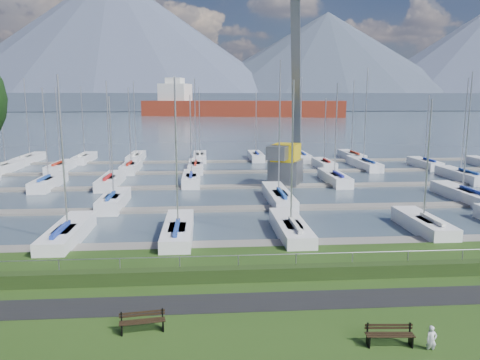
{
  "coord_description": "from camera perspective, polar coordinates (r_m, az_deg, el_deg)",
  "views": [
    {
      "loc": [
        -2.66,
        -22.87,
        9.2
      ],
      "look_at": [
        0.0,
        12.0,
        3.0
      ],
      "focal_mm": 35.0,
      "sensor_mm": 36.0,
      "label": 1
    }
  ],
  "objects": [
    {
      "name": "mountains",
      "position": [
        429.25,
        -3.11,
        15.05
      ],
      "size": [
        1190.0,
        360.0,
        115.0
      ],
      "color": "#3E4D5B",
      "rests_on": "water"
    },
    {
      "name": "cargo_ship_mid",
      "position": [
        239.26,
        -0.72,
        8.69
      ],
      "size": [
        102.66,
        44.44,
        21.5
      ],
      "rotation": [
        0.0,
        0.0,
        -0.27
      ],
      "color": "maroon",
      "rests_on": "water"
    },
    {
      "name": "bench_right",
      "position": [
        19.29,
        17.76,
        -17.54
      ],
      "size": [
        1.83,
        0.55,
        0.85
      ],
      "rotation": [
        0.0,
        0.0,
        -0.07
      ],
      "color": "black",
      "rests_on": "grass"
    },
    {
      "name": "fence",
      "position": [
        24.37,
        2.17,
        -9.12
      ],
      "size": [
        80.0,
        0.04,
        0.04
      ],
      "primitive_type": "cylinder",
      "rotation": [
        0.0,
        1.57,
        0.0
      ],
      "color": "gray",
      "rests_on": "grass"
    },
    {
      "name": "crane",
      "position": [
        52.18,
        5.91,
        5.74
      ],
      "size": [
        6.23,
        13.47,
        22.35
      ],
      "rotation": [
        0.0,
        0.0,
        -0.42
      ],
      "color": "#5B5E63",
      "rests_on": "water"
    },
    {
      "name": "person",
      "position": [
        19.42,
        22.33,
        -17.22
      ],
      "size": [
        0.4,
        0.26,
        1.09
      ],
      "primitive_type": "imported",
      "rotation": [
        0.0,
        0.0,
        0.01
      ],
      "color": "silver",
      "rests_on": "grass"
    },
    {
      "name": "path",
      "position": [
        22.05,
        3.06,
        -14.59
      ],
      "size": [
        160.0,
        2.0,
        0.04
      ],
      "primitive_type": "cube",
      "color": "black",
      "rests_on": "grass"
    },
    {
      "name": "docks",
      "position": [
        49.84,
        -1.22,
        -0.84
      ],
      "size": [
        90.0,
        41.6,
        0.25
      ],
      "color": "slate",
      "rests_on": "water"
    },
    {
      "name": "bench_left",
      "position": [
        19.78,
        -11.81,
        -16.53
      ],
      "size": [
        1.84,
        0.67,
        0.85
      ],
      "rotation": [
        0.0,
        0.0,
        0.14
      ],
      "color": "black",
      "rests_on": "grass"
    },
    {
      "name": "water",
      "position": [
        283.04,
        -3.85,
        8.09
      ],
      "size": [
        800.0,
        540.0,
        0.2
      ],
      "primitive_type": "cube",
      "color": "#404F5E"
    },
    {
      "name": "sailboat_fleet",
      "position": [
        52.21,
        -4.67,
        5.86
      ],
      "size": [
        75.2,
        49.69,
        13.59
      ],
      "color": "maroon",
      "rests_on": "water"
    },
    {
      "name": "foothill",
      "position": [
        352.89,
        -3.98,
        9.51
      ],
      "size": [
        900.0,
        80.0,
        12.0
      ],
      "primitive_type": "cube",
      "color": "#3D4759",
      "rests_on": "water"
    },
    {
      "name": "hedge",
      "position": [
        24.29,
        2.27,
        -11.32
      ],
      "size": [
        80.0,
        0.7,
        0.7
      ],
      "primitive_type": "cube",
      "color": "#213413",
      "rests_on": "grass"
    }
  ]
}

